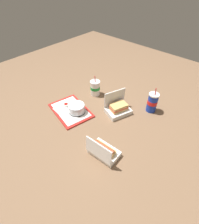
% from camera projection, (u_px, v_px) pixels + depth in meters
% --- Properties ---
extents(ground_plane, '(3.20, 3.20, 0.00)m').
position_uv_depth(ground_plane, '(99.00, 120.00, 1.42)').
color(ground_plane, brown).
extents(food_tray, '(0.42, 0.33, 0.01)m').
position_uv_depth(food_tray, '(71.00, 110.00, 1.50)').
color(food_tray, red).
rests_on(food_tray, ground_plane).
extents(cake_container, '(0.14, 0.14, 0.07)m').
position_uv_depth(cake_container, '(77.00, 109.00, 1.46)').
color(cake_container, black).
rests_on(cake_container, food_tray).
extents(ketchup_cup, '(0.04, 0.04, 0.02)m').
position_uv_depth(ketchup_cup, '(66.00, 105.00, 1.53)').
color(ketchup_cup, white).
rests_on(ketchup_cup, food_tray).
extents(napkin_stack, '(0.11, 0.11, 0.00)m').
position_uv_depth(napkin_stack, '(61.00, 109.00, 1.50)').
color(napkin_stack, white).
rests_on(napkin_stack, food_tray).
extents(plastic_fork, '(0.10, 0.06, 0.00)m').
position_uv_depth(plastic_fork, '(73.00, 101.00, 1.58)').
color(plastic_fork, white).
rests_on(plastic_fork, food_tray).
extents(clamshell_hotdog_center, '(0.21, 0.14, 0.16)m').
position_uv_depth(clamshell_hotdog_center, '(103.00, 151.00, 1.15)').
color(clamshell_hotdog_center, white).
rests_on(clamshell_hotdog_center, ground_plane).
extents(clamshell_sandwich_front, '(0.21, 0.23, 0.18)m').
position_uv_depth(clamshell_sandwich_front, '(118.00, 108.00, 1.46)').
color(clamshell_sandwich_front, white).
rests_on(clamshell_sandwich_front, ground_plane).
extents(soda_cup_left, '(0.09, 0.09, 0.23)m').
position_uv_depth(soda_cup_left, '(152.00, 102.00, 1.45)').
color(soda_cup_left, '#1938B7').
rests_on(soda_cup_left, ground_plane).
extents(soda_cup_right, '(0.09, 0.09, 0.20)m').
position_uv_depth(soda_cup_right, '(95.00, 88.00, 1.64)').
color(soda_cup_right, white).
rests_on(soda_cup_right, ground_plane).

